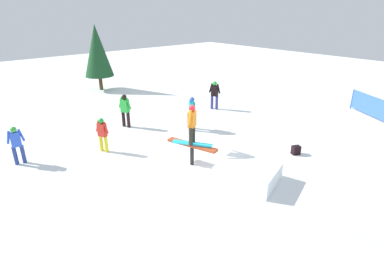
{
  "coord_description": "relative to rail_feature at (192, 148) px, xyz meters",
  "views": [
    {
      "loc": [
        -7.19,
        6.22,
        5.21
      ],
      "look_at": [
        0.0,
        0.0,
        1.41
      ],
      "focal_mm": 28.0,
      "sensor_mm": 36.0,
      "label": 1
    }
  ],
  "objects": [
    {
      "name": "ground_plane",
      "position": [
        0.0,
        0.0,
        -0.67
      ],
      "size": [
        60.0,
        60.0,
        0.0
      ],
      "primitive_type": "plane",
      "color": "white"
    },
    {
      "name": "rail_feature",
      "position": [
        0.0,
        0.0,
        0.0
      ],
      "size": [
        1.94,
        0.83,
        0.81
      ],
      "rotation": [
        0.0,
        0.0,
        0.29
      ],
      "color": "black",
      "rests_on": "ground"
    },
    {
      "name": "snow_kicker_ramp",
      "position": [
        -2.03,
        -0.62,
        -0.37
      ],
      "size": [
        2.16,
        1.96,
        0.59
      ],
      "primitive_type": "cube",
      "rotation": [
        0.0,
        0.0,
        0.29
      ],
      "color": "white",
      "rests_on": "ground"
    },
    {
      "name": "main_rider_on_rail",
      "position": [
        0.0,
        0.0,
        0.85
      ],
      "size": [
        1.37,
        1.0,
        1.43
      ],
      "rotation": [
        0.0,
        0.0,
        0.56
      ],
      "color": "#22B2D6",
      "rests_on": "rail_feature"
    },
    {
      "name": "bystander_teal",
      "position": [
        2.54,
        -2.19,
        0.2
      ],
      "size": [
        0.65,
        0.4,
        1.54
      ],
      "rotation": [
        0.0,
        0.0,
        2.66
      ],
      "color": "black",
      "rests_on": "ground"
    },
    {
      "name": "bystander_red",
      "position": [
        3.05,
        1.9,
        0.1
      ],
      "size": [
        0.58,
        0.32,
        1.38
      ],
      "rotation": [
        0.0,
        0.0,
        3.56
      ],
      "color": "yellow",
      "rests_on": "ground"
    },
    {
      "name": "bystander_green",
      "position": [
        4.82,
        -0.07,
        0.21
      ],
      "size": [
        0.69,
        0.35,
        1.57
      ],
      "rotation": [
        0.0,
        0.0,
        3.53
      ],
      "color": "black",
      "rests_on": "ground"
    },
    {
      "name": "bystander_black",
      "position": [
        4.03,
        -5.12,
        0.21
      ],
      "size": [
        0.64,
        0.37,
        1.56
      ],
      "rotation": [
        0.0,
        0.0,
        0.45
      ],
      "color": "navy",
      "rests_on": "ground"
    },
    {
      "name": "bystander_blue",
      "position": [
        4.1,
        4.63,
        0.13
      ],
      "size": [
        0.24,
        0.59,
        1.42
      ],
      "rotation": [
        0.0,
        0.0,
        1.42
      ],
      "color": "navy",
      "rests_on": "ground"
    },
    {
      "name": "loose_snowboard_white",
      "position": [
        -5.37,
        -0.82,
        -0.66
      ],
      "size": [
        1.49,
        0.4,
        0.02
      ],
      "primitive_type": "cube",
      "rotation": [
        0.0,
        0.0,
        6.2
      ],
      "color": "white",
      "rests_on": "ground"
    },
    {
      "name": "backpack_on_snow",
      "position": [
        -1.99,
        -3.55,
        -0.5
      ],
      "size": [
        0.33,
        0.37,
        0.34
      ],
      "primitive_type": "cube",
      "rotation": [
        0.0,
        0.0,
        1.12
      ],
      "color": "black",
      "rests_on": "ground"
    },
    {
      "name": "safety_fence",
      "position": [
        -2.79,
        -9.86,
        -0.07
      ],
      "size": [
        3.82,
        2.24,
        1.1
      ],
      "rotation": [
        0.0,
        0.0,
        5.76
      ],
      "color": "blue",
      "rests_on": "ground"
    },
    {
      "name": "pine_tree_near",
      "position": [
        12.19,
        -2.26,
        1.95
      ],
      "size": [
        1.89,
        1.89,
        4.3
      ],
      "color": "#4C331E",
      "rests_on": "ground"
    }
  ]
}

